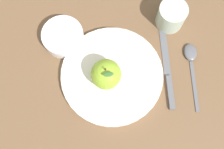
{
  "coord_description": "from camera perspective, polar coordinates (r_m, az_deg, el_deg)",
  "views": [
    {
      "loc": [
        0.15,
        -0.09,
        0.68
      ],
      "look_at": [
        -0.02,
        -0.01,
        0.02
      ],
      "focal_mm": 43.29,
      "sensor_mm": 36.0,
      "label": 1
    }
  ],
  "objects": [
    {
      "name": "side_bowl",
      "position": [
        0.73,
        -10.3,
        7.9
      ],
      "size": [
        0.11,
        0.11,
        0.04
      ],
      "color": "white",
      "rests_on": "ground_plane"
    },
    {
      "name": "spoon",
      "position": [
        0.75,
        16.41,
        2.96
      ],
      "size": [
        0.17,
        0.1,
        0.01
      ],
      "color": "#59595E",
      "rests_on": "ground_plane"
    },
    {
      "name": "apple",
      "position": [
        0.65,
        -1.3,
        0.05
      ],
      "size": [
        0.07,
        0.07,
        0.08
      ],
      "color": "#8CB22D",
      "rests_on": "dinner_plate"
    },
    {
      "name": "cup",
      "position": [
        0.75,
        12.46,
        12.14
      ],
      "size": [
        0.07,
        0.07,
        0.07
      ],
      "color": "#B2C6B2",
      "rests_on": "ground_plane"
    },
    {
      "name": "dinner_plate",
      "position": [
        0.7,
        -0.0,
        -0.2
      ],
      "size": [
        0.26,
        0.26,
        0.02
      ],
      "color": "silver",
      "rests_on": "ground_plane"
    },
    {
      "name": "knife",
      "position": [
        0.72,
        11.73,
        0.02
      ],
      "size": [
        0.21,
        0.11,
        0.01
      ],
      "color": "#59595E",
      "rests_on": "ground_plane"
    },
    {
      "name": "ground_plane",
      "position": [
        0.7,
        1.0,
        -1.3
      ],
      "size": [
        2.4,
        2.4,
        0.0
      ],
      "primitive_type": "plane",
      "color": "brown"
    }
  ]
}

